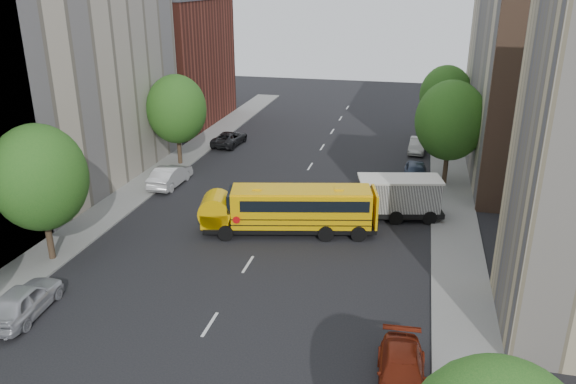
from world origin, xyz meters
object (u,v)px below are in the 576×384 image
(street_tree_4, at_px, (450,121))
(parked_car_4, at_px, (416,173))
(parked_car_2, at_px, (230,138))
(parked_car_3, at_px, (402,373))
(parked_car_0, at_px, (24,300))
(parked_car_1, at_px, (170,176))
(street_tree_2, at_px, (177,109))
(safari_truck, at_px, (392,197))
(school_bus, at_px, (288,208))
(parked_car_5, at_px, (418,145))
(street_tree_5, at_px, (446,95))
(street_tree_1, at_px, (39,178))

(street_tree_4, bearing_deg, parked_car_4, -179.92)
(parked_car_2, xyz_separation_m, parked_car_3, (17.60, -31.01, 0.01))
(parked_car_0, distance_m, parked_car_1, 18.20)
(street_tree_2, relative_size, parked_car_0, 1.67)
(safari_truck, bearing_deg, school_bus, -161.35)
(school_bus, distance_m, parked_car_1, 12.54)
(parked_car_0, xyz_separation_m, parked_car_4, (17.60, 23.24, -0.02))
(parked_car_5, bearing_deg, parked_car_3, -85.81)
(parked_car_0, bearing_deg, street_tree_4, -135.25)
(street_tree_4, bearing_deg, school_bus, -130.78)
(street_tree_4, bearing_deg, parked_car_5, 104.67)
(street_tree_4, relative_size, parked_car_0, 1.75)
(safari_truck, xyz_separation_m, parked_car_4, (1.40, 7.58, -0.75))
(parked_car_3, bearing_deg, parked_car_2, 116.44)
(street_tree_5, relative_size, parked_car_3, 1.61)
(parked_car_1, xyz_separation_m, parked_car_3, (18.40, -19.26, -0.12))
(parked_car_5, bearing_deg, parked_car_0, -114.89)
(safari_truck, xyz_separation_m, parked_car_2, (-16.20, 14.27, -0.84))
(street_tree_2, height_order, street_tree_5, street_tree_2)
(street_tree_5, distance_m, parked_car_5, 5.84)
(street_tree_2, bearing_deg, street_tree_5, 28.61)
(parked_car_0, height_order, parked_car_1, parked_car_1)
(parked_car_4, bearing_deg, street_tree_4, -1.51)
(street_tree_4, bearing_deg, street_tree_2, 180.00)
(street_tree_5, xyz_separation_m, parked_car_4, (-2.20, -12.00, -3.94))
(safari_truck, relative_size, parked_car_2, 1.46)
(street_tree_2, height_order, parked_car_0, street_tree_2)
(street_tree_2, height_order, parked_car_1, street_tree_2)
(street_tree_5, bearing_deg, parked_car_5, -121.47)
(parked_car_2, relative_size, parked_car_3, 1.03)
(street_tree_4, relative_size, parked_car_4, 1.81)
(parked_car_1, relative_size, parked_car_3, 1.04)
(street_tree_1, height_order, safari_truck, street_tree_1)
(street_tree_2, distance_m, street_tree_4, 22.00)
(street_tree_2, xyz_separation_m, parked_car_3, (19.80, -24.32, -4.15))
(school_bus, xyz_separation_m, parked_car_0, (-10.02, -11.91, -0.89))
(school_bus, bearing_deg, parked_car_3, -72.41)
(school_bus, relative_size, safari_truck, 1.56)
(street_tree_1, distance_m, school_bus, 14.30)
(street_tree_1, bearing_deg, parked_car_4, 42.27)
(street_tree_2, height_order, parked_car_3, street_tree_2)
(safari_truck, distance_m, parked_car_1, 17.20)
(safari_truck, relative_size, parked_car_5, 1.75)
(street_tree_2, relative_size, safari_truck, 1.10)
(street_tree_1, bearing_deg, street_tree_5, 53.75)
(school_bus, height_order, parked_car_5, school_bus)
(street_tree_5, xyz_separation_m, parked_car_0, (-19.80, -35.25, -3.92))
(street_tree_5, distance_m, parked_car_2, 20.89)
(school_bus, distance_m, parked_car_2, 20.65)
(parked_car_4, xyz_separation_m, parked_car_5, (0.00, 8.41, -0.10))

